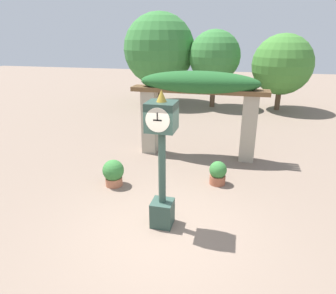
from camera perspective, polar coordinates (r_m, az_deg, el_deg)
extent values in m
plane|color=#7F6B5B|center=(6.39, -0.63, -15.75)|extent=(60.00, 60.00, 0.00)
cube|color=#2D473D|center=(6.45, -1.08, -12.43)|extent=(0.44, 0.44, 0.55)
cylinder|color=#2D473D|center=(5.96, -1.14, -4.10)|extent=(0.15, 0.15, 1.50)
cylinder|color=gold|center=(5.68, -1.20, 3.01)|extent=(0.24, 0.24, 0.04)
cube|color=#2D473D|center=(5.60, -1.22, 5.88)|extent=(0.55, 0.55, 0.55)
cylinder|color=beige|center=(5.33, -2.00, 5.13)|extent=(0.45, 0.02, 0.45)
cylinder|color=beige|center=(5.86, -0.51, 6.55)|extent=(0.45, 0.02, 0.45)
cube|color=black|center=(5.32, -2.05, 5.09)|extent=(0.16, 0.01, 0.02)
cube|color=black|center=(5.30, -2.05, 5.79)|extent=(0.02, 0.01, 0.14)
cone|color=gold|center=(5.51, -1.25, 9.75)|extent=(0.19, 0.19, 0.22)
cube|color=#A89E89|center=(10.10, -3.51, 4.77)|extent=(0.46, 0.46, 2.11)
cube|color=#A89E89|center=(9.68, 15.09, 3.40)|extent=(0.46, 0.46, 2.11)
cube|color=brown|center=(9.28, 5.63, 10.45)|extent=(4.28, 0.11, 0.14)
cube|color=brown|center=(9.43, 5.77, 10.60)|extent=(4.28, 0.11, 0.14)
cube|color=brown|center=(9.58, 5.90, 10.75)|extent=(4.28, 0.11, 0.14)
cube|color=brown|center=(9.73, 6.03, 10.89)|extent=(4.28, 0.11, 0.14)
ellipsoid|color=#235B28|center=(9.47, 5.89, 12.14)|extent=(3.72, 1.06, 0.70)
cylinder|color=#B26B4C|center=(8.20, -10.25, -6.44)|extent=(0.45, 0.45, 0.22)
sphere|color=#387A38|center=(8.06, -10.39, -4.38)|extent=(0.57, 0.57, 0.57)
cylinder|color=#9E563D|center=(8.26, 9.39, -6.15)|extent=(0.43, 0.43, 0.24)
sphere|color=#387A38|center=(8.13, 9.51, -4.29)|extent=(0.47, 0.47, 0.47)
cylinder|color=brown|center=(18.03, -1.61, 11.00)|extent=(0.28, 0.28, 1.65)
sphere|color=#387A38|center=(17.80, -1.69, 18.10)|extent=(4.01, 4.01, 4.01)
cylinder|color=brown|center=(17.15, 8.51, 10.53)|extent=(0.28, 0.28, 1.78)
sphere|color=#387A38|center=(16.93, 8.85, 16.72)|extent=(2.75, 2.75, 2.75)
cylinder|color=brown|center=(17.34, 20.22, 8.80)|extent=(0.28, 0.28, 1.29)
sphere|color=#427F33|center=(17.12, 20.94, 14.46)|extent=(3.09, 3.09, 3.09)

